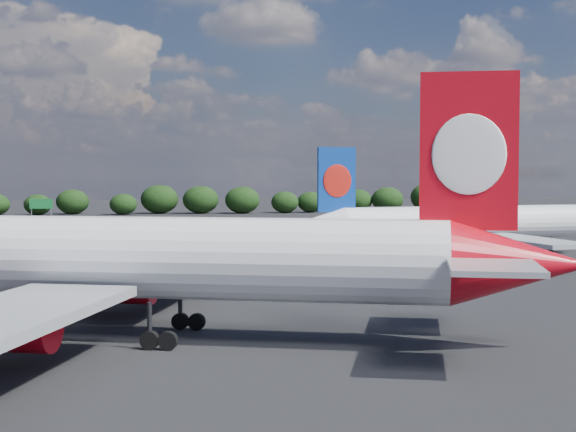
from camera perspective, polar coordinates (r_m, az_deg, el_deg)
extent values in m
plane|color=black|center=(106.93, -13.66, -3.05)|extent=(500.00, 500.00, 0.00)
cylinder|color=white|center=(55.10, -10.90, -2.90)|extent=(41.06, 19.92, 5.50)
cone|color=red|center=(52.16, 16.26, -3.30)|extent=(10.18, 8.26, 5.50)
cube|color=red|center=(51.57, 12.72, 4.51)|extent=(5.86, 2.65, 9.90)
ellipsoid|color=white|center=(51.23, 12.74, 4.30)|extent=(4.40, 1.84, 5.06)
ellipsoid|color=white|center=(51.89, 12.70, 4.29)|extent=(4.40, 1.84, 5.06)
cube|color=#A6A9AE|center=(45.89, 14.46, -3.57)|extent=(6.96, 7.93, 0.33)
cube|color=#A6A9AE|center=(57.89, 13.37, -2.21)|extent=(6.96, 7.93, 0.33)
cube|color=#A6A9AE|center=(69.45, -8.53, -3.13)|extent=(14.46, 23.12, 0.61)
cylinder|color=red|center=(49.39, -19.26, -7.44)|extent=(6.20, 4.72, 2.97)
cube|color=#A6A9AE|center=(49.26, -19.28, -6.56)|extent=(2.38, 1.16, 1.32)
cylinder|color=red|center=(65.20, -11.84, -4.83)|extent=(6.20, 4.72, 2.97)
cube|color=#A6A9AE|center=(65.10, -11.85, -4.15)|extent=(2.38, 1.16, 1.32)
cylinder|color=black|center=(51.84, -9.81, -7.57)|extent=(0.40, 0.40, 2.75)
cylinder|color=black|center=(52.04, -9.80, -8.70)|extent=(1.31, 0.89, 1.21)
cylinder|color=black|center=(51.66, -8.52, -8.77)|extent=(1.31, 0.89, 1.21)
cylinder|color=black|center=(58.02, -7.68, -6.42)|extent=(0.40, 0.40, 2.75)
cylinder|color=black|center=(58.20, -7.67, -7.43)|extent=(1.31, 0.89, 1.21)
cylinder|color=black|center=(57.87, -6.51, -7.48)|extent=(1.31, 0.89, 1.21)
cylinder|color=white|center=(109.92, 12.41, -0.48)|extent=(35.03, 8.10, 4.57)
sphere|color=white|center=(119.49, 19.66, -0.31)|extent=(5.02, 5.02, 4.57)
cone|color=white|center=(101.16, 2.01, -0.71)|extent=(7.74, 5.30, 4.57)
cube|color=navy|center=(101.90, 3.47, 2.60)|extent=(5.05, 0.97, 8.23)
ellipsoid|color=red|center=(101.64, 3.53, 2.51)|extent=(3.84, 0.58, 4.21)
ellipsoid|color=red|center=(102.15, 3.42, 2.51)|extent=(3.84, 0.58, 4.21)
cube|color=#A6A9AE|center=(97.07, 4.01, -0.66)|extent=(4.65, 5.88, 0.27)
cube|color=#A6A9AE|center=(106.48, 2.04, -0.33)|extent=(4.65, 5.88, 0.27)
cube|color=#A6A9AE|center=(100.92, 16.66, -1.68)|extent=(7.78, 18.80, 0.50)
cube|color=#A6A9AE|center=(121.29, 10.37, -0.83)|extent=(7.78, 18.80, 0.50)
cylinder|color=#A6A9AE|center=(105.81, 16.08, -2.10)|extent=(4.80, 2.92, 2.47)
cube|color=#A6A9AE|center=(105.76, 16.09, -1.76)|extent=(2.03, 0.48, 1.10)
cylinder|color=#A6A9AE|center=(118.25, 12.18, -1.53)|extent=(4.80, 2.92, 2.47)
cube|color=#A6A9AE|center=(118.20, 12.18, -1.22)|extent=(2.03, 0.48, 1.10)
cylinder|color=black|center=(106.88, 12.27, -2.30)|extent=(0.28, 0.28, 2.29)
cylinder|color=black|center=(106.97, 12.26, -2.76)|extent=(1.04, 0.51, 1.01)
cylinder|color=black|center=(106.48, 11.79, -2.78)|extent=(1.04, 0.51, 1.01)
cylinder|color=black|center=(111.67, 10.88, -2.06)|extent=(0.28, 0.28, 2.29)
cylinder|color=black|center=(111.74, 10.87, -2.50)|extent=(1.04, 0.51, 1.01)
cylinder|color=black|center=(111.27, 10.42, -2.52)|extent=(1.04, 0.51, 1.01)
cylinder|color=black|center=(117.55, 18.21, -1.93)|extent=(0.24, 0.24, 2.29)
cylinder|color=black|center=(117.63, 18.20, -2.37)|extent=(0.85, 0.40, 0.82)
cube|color=#13612A|center=(223.52, -17.15, 0.84)|extent=(6.00, 0.30, 2.60)
cylinder|color=gray|center=(223.87, -17.78, 0.27)|extent=(0.20, 0.20, 2.00)
cylinder|color=gray|center=(223.37, -16.50, 0.28)|extent=(0.20, 0.20, 2.00)
cube|color=yellow|center=(228.52, -9.50, 1.17)|extent=(5.00, 0.30, 3.00)
cylinder|color=gray|center=(228.62, -9.49, 0.49)|extent=(0.30, 0.30, 2.50)
ellipsoid|color=black|center=(227.09, -17.38, 0.77)|extent=(7.34, 6.21, 5.65)
ellipsoid|color=black|center=(229.66, -15.07, 0.98)|extent=(8.97, 7.59, 6.90)
ellipsoid|color=black|center=(223.61, -11.63, 0.82)|extent=(7.46, 6.31, 5.74)
ellipsoid|color=black|center=(228.43, -9.12, 1.19)|extent=(10.53, 8.91, 8.10)
ellipsoid|color=black|center=(226.70, -6.23, 1.16)|extent=(10.15, 8.58, 7.80)
ellipsoid|color=black|center=(226.26, -3.26, 1.14)|extent=(9.89, 8.37, 7.61)
ellipsoid|color=black|center=(229.23, -0.23, 0.99)|extent=(7.99, 6.76, 6.15)
ellipsoid|color=black|center=(232.33, 1.63, 1.00)|extent=(7.82, 6.62, 6.02)
ellipsoid|color=black|center=(236.07, 4.98, 1.10)|extent=(8.66, 7.33, 6.66)
ellipsoid|color=black|center=(236.40, 7.09, 1.17)|extent=(9.49, 8.03, 7.30)
ellipsoid|color=black|center=(242.13, 9.98, 1.33)|extent=(11.04, 9.34, 8.49)
ellipsoid|color=black|center=(243.93, 12.63, 1.18)|extent=(9.61, 8.13, 7.39)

